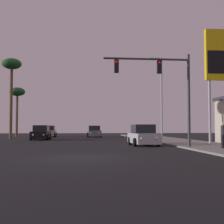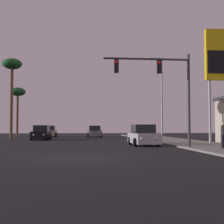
{
  "view_description": "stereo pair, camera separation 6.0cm",
  "coord_description": "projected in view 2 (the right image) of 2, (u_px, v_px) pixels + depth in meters",
  "views": [
    {
      "loc": [
        0.01,
        -15.19,
        1.48
      ],
      "look_at": [
        2.31,
        8.19,
        2.61
      ],
      "focal_mm": 50.0,
      "sensor_mm": 36.0,
      "label": 1
    },
    {
      "loc": [
        0.07,
        -15.2,
        1.48
      ],
      "look_at": [
        2.31,
        8.19,
        2.61
      ],
      "focal_mm": 50.0,
      "sensor_mm": 36.0,
      "label": 2
    }
  ],
  "objects": [
    {
      "name": "car_tan",
      "position": [
        49.0,
        132.0,
        45.91
      ],
      "size": [
        2.04,
        4.32,
        1.68
      ],
      "rotation": [
        0.0,
        0.0,
        3.13
      ],
      "color": "tan",
      "rests_on": "ground"
    },
    {
      "name": "palm_tree_mid",
      "position": [
        12.0,
        69.0,
        38.49
      ],
      "size": [
        2.4,
        2.4,
        9.95
      ],
      "color": "brown",
      "rests_on": "ground"
    },
    {
      "name": "car_grey",
      "position": [
        94.0,
        132.0,
        45.89
      ],
      "size": [
        2.04,
        4.34,
        1.68
      ],
      "rotation": [
        0.0,
        0.0,
        3.18
      ],
      "color": "slate",
      "rests_on": "ground"
    },
    {
      "name": "car_silver",
      "position": [
        143.0,
        136.0,
        25.06
      ],
      "size": [
        2.04,
        4.34,
        1.68
      ],
      "rotation": [
        0.0,
        0.0,
        3.18
      ],
      "color": "#B7B7BC",
      "rests_on": "ground"
    },
    {
      "name": "street_lamp",
      "position": [
        161.0,
        93.0,
        33.77
      ],
      "size": [
        1.74,
        0.24,
        9.0
      ],
      "color": "#99999E",
      "rests_on": "sidewalk_right"
    },
    {
      "name": "car_black",
      "position": [
        41.0,
        133.0,
        35.87
      ],
      "size": [
        2.04,
        4.34,
        1.68
      ],
      "rotation": [
        0.0,
        0.0,
        3.11
      ],
      "color": "black",
      "rests_on": "ground"
    },
    {
      "name": "gas_station_sign",
      "position": [
        218.0,
        61.0,
        24.33
      ],
      "size": [
        2.0,
        0.42,
        9.0
      ],
      "color": "#99999E",
      "rests_on": "sidewalk_right"
    },
    {
      "name": "pedestrian_on_sidewalk",
      "position": [
        223.0,
        134.0,
        19.95
      ],
      "size": [
        0.34,
        0.32,
        1.67
      ],
      "color": "#23232D",
      "rests_on": "sidewalk_right"
    },
    {
      "name": "sidewalk_right",
      "position": [
        196.0,
        144.0,
        25.89
      ],
      "size": [
        5.0,
        60.0,
        0.12
      ],
      "color": "gray",
      "rests_on": "ground"
    },
    {
      "name": "traffic_light_mast",
      "position": [
        165.0,
        81.0,
        21.76
      ],
      "size": [
        6.12,
        0.36,
        6.5
      ],
      "color": "#38383D",
      "rests_on": "sidewalk_right"
    },
    {
      "name": "ground_plane",
      "position": [
        81.0,
        158.0,
        15.03
      ],
      "size": [
        120.0,
        120.0,
        0.0
      ],
      "primitive_type": "plane",
      "color": "black"
    },
    {
      "name": "palm_tree_far",
      "position": [
        18.0,
        94.0,
        48.21
      ],
      "size": [
        2.4,
        2.4,
        7.6
      ],
      "color": "brown",
      "rests_on": "ground"
    }
  ]
}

